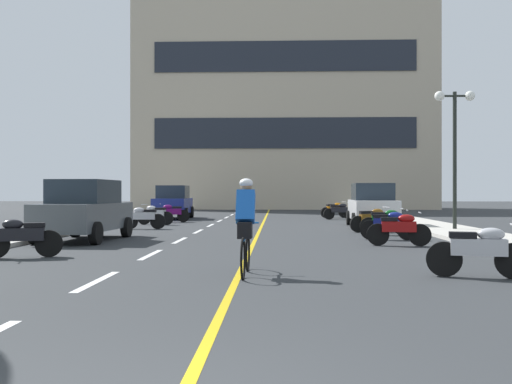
{
  "coord_description": "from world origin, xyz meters",
  "views": [
    {
      "loc": [
        0.92,
        -3.27,
        1.44
      ],
      "look_at": [
        0.01,
        21.38,
        1.46
      ],
      "focal_mm": 40.65,
      "sensor_mm": 36.0,
      "label": 1
    }
  ],
  "objects": [
    {
      "name": "motorcycle_1",
      "position": [
        4.32,
        6.61,
        0.47
      ],
      "size": [
        1.68,
        0.65,
        0.92
      ],
      "color": "black",
      "rests_on": "ground"
    },
    {
      "name": "lane_dash_8",
      "position": [
        -2.0,
        34.0,
        0.0
      ],
      "size": [
        0.14,
        2.2,
        0.01
      ],
      "primitive_type": "cube",
      "color": "silver",
      "rests_on": "ground"
    },
    {
      "name": "lane_dash_1",
      "position": [
        -2.0,
        6.0,
        0.0
      ],
      "size": [
        0.14,
        2.2,
        0.01
      ],
      "primitive_type": "cube",
      "color": "silver",
      "rests_on": "ground"
    },
    {
      "name": "motorcycle_3",
      "position": [
        4.21,
        12.44,
        0.47
      ],
      "size": [
        1.7,
        0.6,
        0.92
      ],
      "color": "black",
      "rests_on": "ground"
    },
    {
      "name": "curb_left",
      "position": [
        -7.2,
        24.0,
        0.06
      ],
      "size": [
        2.4,
        72.0,
        0.12
      ],
      "primitive_type": "cube",
      "color": "#B7B2A8",
      "rests_on": "ground"
    },
    {
      "name": "parked_car_mid",
      "position": [
        4.89,
        21.06,
        0.92
      ],
      "size": [
        2.07,
        4.27,
        1.82
      ],
      "color": "black",
      "rests_on": "ground"
    },
    {
      "name": "motorcycle_4",
      "position": [
        4.31,
        14.41,
        0.47
      ],
      "size": [
        1.69,
        0.61,
        0.92
      ],
      "color": "black",
      "rests_on": "ground"
    },
    {
      "name": "motorcycle_5",
      "position": [
        4.58,
        16.4,
        0.47
      ],
      "size": [
        1.7,
        0.6,
        0.92
      ],
      "color": "black",
      "rests_on": "ground"
    },
    {
      "name": "motorcycle_8",
      "position": [
        -4.51,
        22.29,
        0.47
      ],
      "size": [
        1.68,
        0.67,
        0.92
      ],
      "color": "black",
      "rests_on": "ground"
    },
    {
      "name": "ground_plane",
      "position": [
        0.0,
        21.0,
        0.0
      ],
      "size": [
        140.0,
        140.0,
        0.0
      ],
      "primitive_type": "plane",
      "color": "#2D3033"
    },
    {
      "name": "lane_dash_11",
      "position": [
        -2.0,
        46.0,
        0.0
      ],
      "size": [
        0.14,
        2.2,
        0.01
      ],
      "primitive_type": "cube",
      "color": "silver",
      "rests_on": "ground"
    },
    {
      "name": "parked_car_far",
      "position": [
        -4.79,
        28.26,
        0.92
      ],
      "size": [
        2.05,
        4.26,
        1.82
      ],
      "color": "black",
      "rests_on": "ground"
    },
    {
      "name": "lane_dash_4",
      "position": [
        -2.0,
        18.0,
        0.0
      ],
      "size": [
        0.14,
        2.2,
        0.01
      ],
      "primitive_type": "cube",
      "color": "silver",
      "rests_on": "ground"
    },
    {
      "name": "motorcycle_6",
      "position": [
        4.38,
        17.87,
        0.47
      ],
      "size": [
        1.67,
        0.68,
        0.92
      ],
      "color": "black",
      "rests_on": "ground"
    },
    {
      "name": "lane_dash_7",
      "position": [
        -2.0,
        30.0,
        0.0
      ],
      "size": [
        0.14,
        2.2,
        0.01
      ],
      "primitive_type": "cube",
      "color": "silver",
      "rests_on": "ground"
    },
    {
      "name": "centre_line_yellow",
      "position": [
        0.25,
        24.0,
        0.0
      ],
      "size": [
        0.12,
        66.0,
        0.01
      ],
      "primitive_type": "cube",
      "color": "gold",
      "rests_on": "ground"
    },
    {
      "name": "lane_dash_5",
      "position": [
        -2.0,
        22.0,
        0.0
      ],
      "size": [
        0.14,
        2.2,
        0.01
      ],
      "primitive_type": "cube",
      "color": "silver",
      "rests_on": "ground"
    },
    {
      "name": "cyclist_rider",
      "position": [
        0.37,
        6.82,
        0.89
      ],
      "size": [
        0.42,
        1.77,
        1.71
      ],
      "color": "black",
      "rests_on": "ground"
    },
    {
      "name": "lane_dash_2",
      "position": [
        -2.0,
        10.0,
        0.0
      ],
      "size": [
        0.14,
        2.2,
        0.01
      ],
      "primitive_type": "cube",
      "color": "silver",
      "rests_on": "ground"
    },
    {
      "name": "street_lamp_mid",
      "position": [
        7.38,
        18.05,
        3.8
      ],
      "size": [
        1.46,
        0.36,
        5.02
      ],
      "color": "black",
      "rests_on": "curb_right"
    },
    {
      "name": "lane_dash_10",
      "position": [
        -2.0,
        42.0,
        0.0
      ],
      "size": [
        0.14,
        2.2,
        0.01
      ],
      "primitive_type": "cube",
      "color": "silver",
      "rests_on": "ground"
    },
    {
      "name": "curb_right",
      "position": [
        7.2,
        24.0,
        0.06
      ],
      "size": [
        2.4,
        72.0,
        0.12
      ],
      "primitive_type": "cube",
      "color": "#B7B2A8",
      "rests_on": "ground"
    },
    {
      "name": "motorcycle_11",
      "position": [
        4.2,
        29.82,
        0.47
      ],
      "size": [
        1.65,
        0.75,
        0.92
      ],
      "color": "black",
      "rests_on": "ground"
    },
    {
      "name": "lane_dash_9",
      "position": [
        -2.0,
        38.0,
        0.0
      ],
      "size": [
        0.14,
        2.2,
        0.01
      ],
      "primitive_type": "cube",
      "color": "silver",
      "rests_on": "ground"
    },
    {
      "name": "parked_car_near",
      "position": [
        -4.85,
        13.88,
        0.92
      ],
      "size": [
        2.07,
        4.27,
        1.82
      ],
      "color": "black",
      "rests_on": "ground"
    },
    {
      "name": "lane_dash_3",
      "position": [
        -2.0,
        14.0,
        0.0
      ],
      "size": [
        0.14,
        2.2,
        0.01
      ],
      "primitive_type": "cube",
      "color": "silver",
      "rests_on": "ground"
    },
    {
      "name": "motorcycle_7",
      "position": [
        -4.33,
        19.31,
        0.47
      ],
      "size": [
        1.7,
        0.6,
        0.92
      ],
      "color": "black",
      "rests_on": "ground"
    },
    {
      "name": "motorcycle_9",
      "position": [
        -4.17,
        24.43,
        0.47
      ],
      "size": [
        1.68,
        0.64,
        0.92
      ],
      "color": "black",
      "rests_on": "ground"
    },
    {
      "name": "motorcycle_2",
      "position": [
        -4.7,
        9.26,
        0.47
      ],
      "size": [
        1.64,
        0.78,
        0.92
      ],
      "color": "black",
      "rests_on": "ground"
    },
    {
      "name": "lane_dash_6",
      "position": [
        -2.0,
        26.0,
        0.0
      ],
      "size": [
        0.14,
        2.2,
        0.01
      ],
      "primitive_type": "cube",
      "color": "silver",
      "rests_on": "ground"
    },
    {
      "name": "office_building",
      "position": [
        1.52,
        48.71,
        10.66
      ],
      "size": [
        25.95,
        7.54,
        21.33
      ],
      "color": "#BCAD93",
      "rests_on": "ground"
    },
    {
      "name": "motorcycle_10",
      "position": [
        4.22,
        27.71,
        0.47
      ],
      "size": [
        1.69,
        0.62,
        0.92
      ],
      "color": "black",
      "rests_on": "ground"
    }
  ]
}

